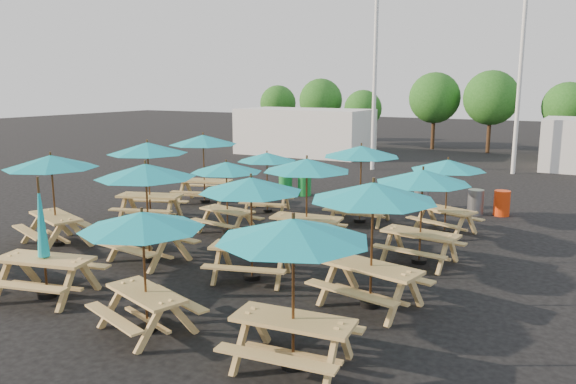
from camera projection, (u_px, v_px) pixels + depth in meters
The scene contains 30 objects.
ground at pixel (262, 239), 15.76m from camera, with size 120.00×120.00×0.00m, color black.
picnic_unit_1 at pixel (51, 166), 14.80m from camera, with size 3.09×3.09×2.47m.
picnic_unit_2 at pixel (148, 152), 17.49m from camera, with size 3.15×3.15×2.53m.
picnic_unit_3 at pixel (203, 143), 20.29m from camera, with size 3.05×3.05×2.51m.
picnic_unit_4 at pixel (43, 249), 11.29m from camera, with size 2.30×2.11×2.49m.
picnic_unit_5 at pixel (146, 176), 13.40m from camera, with size 2.69×2.69×2.44m.
picnic_unit_6 at pixel (226, 170), 16.10m from camera, with size 2.36×2.36×2.12m.
picnic_unit_7 at pixel (267, 160), 18.83m from camera, with size 2.48×2.48×2.05m.
picnic_unit_8 at pixel (142, 226), 9.54m from camera, with size 2.69×2.69×2.18m.
picnic_unit_9 at pixel (251, 190), 12.15m from camera, with size 2.85×2.85×2.33m.
picnic_unit_10 at pixel (307, 169), 14.74m from camera, with size 2.64×2.64×2.39m.
picnic_unit_11 at pixel (361, 155), 17.33m from camera, with size 2.57×2.57×2.44m.
picnic_unit_12 at pixel (293, 237), 8.25m from camera, with size 2.56×2.56×2.37m.
picnic_unit_13 at pixel (373, 198), 10.60m from camera, with size 2.87×2.87×2.49m.
picnic_unit_14 at pixel (423, 181), 13.29m from camera, with size 2.53×2.53×2.32m.
picnic_unit_15 at pixel (448, 169), 16.08m from camera, with size 2.74×2.74×2.18m.
waste_bin_0 at pixel (286, 185), 21.96m from camera, with size 0.52×0.52×0.84m, color #188835.
waste_bin_1 at pixel (304, 185), 21.91m from camera, with size 0.52×0.52×0.84m, color #188835.
waste_bin_2 at pixel (421, 196), 19.72m from camera, with size 0.52×0.52×0.84m, color gray.
waste_bin_3 at pixel (476, 202), 18.70m from camera, with size 0.52×0.52×0.84m, color gray.
waste_bin_4 at pixel (502, 203), 18.53m from camera, with size 0.52×0.52×0.84m, color red.
mast_0 at pixel (376, 49), 27.61m from camera, with size 0.20×0.20×12.00m, color silver.
mast_1 at pixel (522, 47), 26.23m from camera, with size 0.20×0.20×12.00m, color silver.
event_tent_0 at pixel (304, 132), 34.77m from camera, with size 8.00×4.00×2.80m, color silver.
tree_0 at pixel (278, 103), 43.62m from camera, with size 2.80×2.80×4.24m.
tree_1 at pixel (321, 100), 40.34m from camera, with size 3.11×3.11×4.72m.
tree_2 at pixel (363, 109), 38.62m from camera, with size 2.59×2.59×3.93m.
tree_3 at pixel (435, 98), 37.18m from camera, with size 3.36×3.36×5.09m.
tree_4 at pixel (491, 98), 35.04m from camera, with size 3.41×3.41×5.17m.
tree_5 at pixel (568, 107), 33.42m from camera, with size 2.94×2.94×4.45m.
Camera 1 is at (8.03, -12.96, 4.27)m, focal length 35.00 mm.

